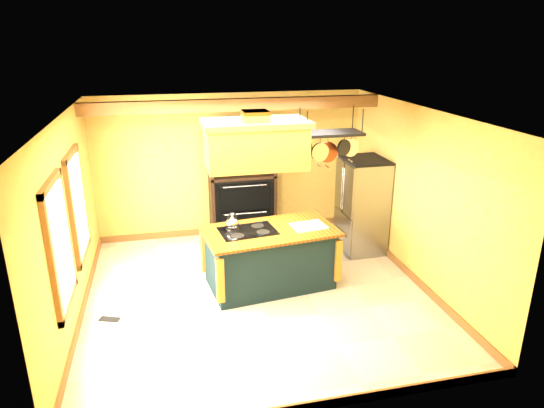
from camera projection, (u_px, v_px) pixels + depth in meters
name	position (u px, v px, depth m)	size (l,w,h in m)	color
floor	(258.00, 294.00, 7.29)	(5.00, 5.00, 0.00)	beige
ceiling	(256.00, 113.00, 6.40)	(5.00, 5.00, 0.00)	white
wall_back	(231.00, 165.00, 9.14)	(5.00, 0.02, 2.70)	gold
wall_front	(308.00, 298.00, 4.54)	(5.00, 0.02, 2.70)	gold
wall_left	(69.00, 224.00, 6.32)	(0.02, 5.00, 2.70)	gold
wall_right	(418.00, 197.00, 7.37)	(0.02, 5.00, 2.70)	gold
ceiling_beam	(236.00, 105.00, 8.00)	(5.00, 0.15, 0.20)	brown
window_near	(60.00, 245.00, 5.57)	(0.06, 1.06, 1.56)	brown
window_far	(78.00, 205.00, 6.86)	(0.06, 1.06, 1.56)	brown
kitchen_island	(270.00, 257.00, 7.41)	(2.09, 1.33, 1.11)	#13252D
range_hood	(256.00, 143.00, 6.78)	(1.48, 0.83, 0.80)	gold
pot_rack	(330.00, 140.00, 7.03)	(0.98, 0.45, 0.81)	black
refrigerator	(362.00, 207.00, 8.56)	(0.71, 0.84, 1.64)	gray
hutch	(242.00, 194.00, 9.13)	(1.22, 0.55, 2.15)	black
floor_register	(110.00, 319.00, 6.62)	(0.28, 0.12, 0.01)	black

